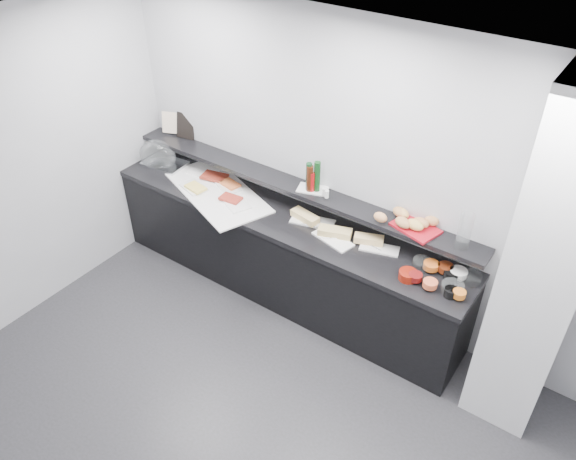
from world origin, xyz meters
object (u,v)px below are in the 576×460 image
Objects in this scene: sandwich_plate_mid at (333,239)px; condiment_tray at (313,189)px; framed_print at (185,126)px; carafe at (465,231)px; cloche_base at (165,164)px; bread_tray at (416,228)px.

sandwich_plate_mid is 0.50m from condiment_tray.
framed_print is (-1.97, 0.32, 0.37)m from sandwich_plate_mid.
carafe reaches higher than condiment_tray.
carafe is (3.08, 0.14, 0.38)m from cloche_base.
sandwich_plate_mid is at bearing -145.34° from bread_tray.
condiment_tray reaches higher than cloche_base.
bread_tray is (0.99, -0.01, 0.00)m from condiment_tray.
condiment_tray is at bearing -165.49° from bread_tray.
framed_print is 1.61m from condiment_tray.
condiment_tray is at bearing 179.11° from carafe.
bread_tray is at bearing -2.50° from cloche_base.
cloche_base is 1.16× the size of sandwich_plate_mid.
carafe reaches higher than bread_tray.
carafe is at bearing -19.06° from condiment_tray.
carafe is (1.01, 0.21, 0.39)m from sandwich_plate_mid.
bread_tray is at bearing -12.53° from framed_print.
cloche_base is 1.21× the size of bread_tray.
cloche_base is 1.62× the size of condiment_tray.
carafe is at bearing -12.42° from framed_print.
sandwich_plate_mid is at bearing -168.18° from carafe.
framed_print is (0.11, 0.25, 0.36)m from cloche_base.
framed_print is at bearing 61.41° from cloche_base.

